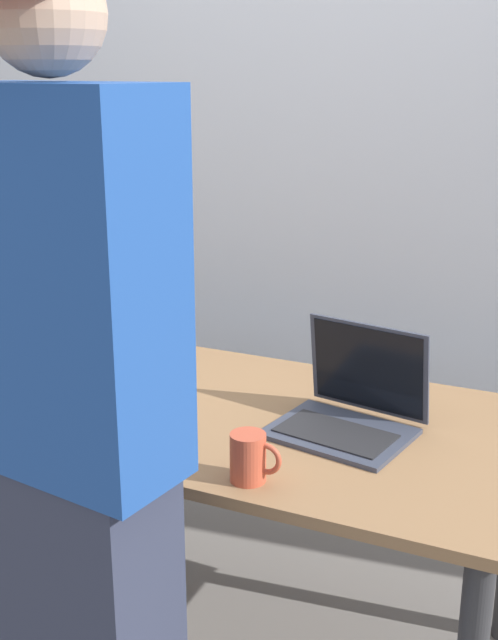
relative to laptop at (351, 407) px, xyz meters
name	(u,v)px	position (x,y,z in m)	size (l,w,h in m)	color
ground_plane	(226,639)	(-0.33, -0.02, -0.77)	(8.00, 8.00, 0.00)	slate
desk	(224,441)	(-0.33, -0.02, -0.15)	(1.55, 0.81, 0.71)	olive
laptop	(351,407)	(0.00, 0.00, 0.00)	(0.37, 0.34, 0.25)	#383D4C
beer_bottle_dark	(88,308)	(-0.96, 0.27, 0.06)	(0.07, 0.07, 0.31)	brown
beer_bottle_brown	(100,322)	(-0.86, 0.18, 0.05)	(0.06, 0.06, 0.29)	#333333
beer_bottle_amber	(54,321)	(-0.99, 0.14, 0.05)	(0.07, 0.07, 0.27)	#1E5123
person_figure	(76,448)	(-0.31, -0.68, 0.13)	(0.42, 0.30, 1.76)	#2D3347
coffee_mug	(249,457)	(-0.11, -0.35, 0.00)	(0.12, 0.08, 0.11)	#BF4C33
back_wall	(342,149)	(-0.33, 0.88, 0.53)	(6.00, 0.10, 2.60)	silver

